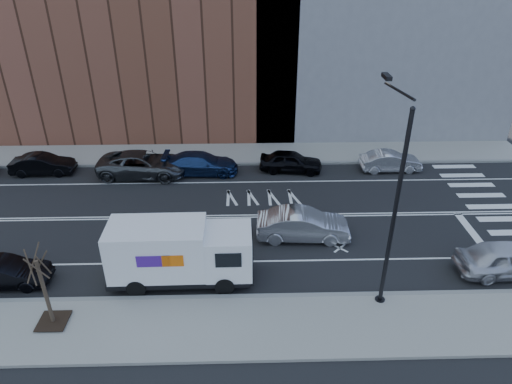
{
  "coord_description": "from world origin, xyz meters",
  "views": [
    {
      "loc": [
        1.08,
        -22.66,
        14.12
      ],
      "look_at": [
        1.7,
        0.38,
        1.4
      ],
      "focal_mm": 32.0,
      "sensor_mm": 36.0,
      "label": 1
    }
  ],
  "objects_px": {
    "fedex_van": "(179,252)",
    "near_parked_front": "(508,259)",
    "driving_sedan": "(303,225)",
    "far_parked_b": "(43,164)"
  },
  "relations": [
    {
      "from": "driving_sedan",
      "to": "near_parked_front",
      "type": "distance_m",
      "value": 9.97
    },
    {
      "from": "near_parked_front",
      "to": "fedex_van",
      "type": "bearing_deg",
      "value": 87.66
    },
    {
      "from": "far_parked_b",
      "to": "near_parked_front",
      "type": "bearing_deg",
      "value": -115.13
    },
    {
      "from": "driving_sedan",
      "to": "fedex_van",
      "type": "bearing_deg",
      "value": 121.39
    },
    {
      "from": "fedex_van",
      "to": "driving_sedan",
      "type": "distance_m",
      "value": 7.02
    },
    {
      "from": "far_parked_b",
      "to": "driving_sedan",
      "type": "xyz_separation_m",
      "value": [
        16.92,
        -8.23,
        0.12
      ]
    },
    {
      "from": "driving_sedan",
      "to": "far_parked_b",
      "type": "bearing_deg",
      "value": 66.84
    },
    {
      "from": "far_parked_b",
      "to": "fedex_van",
      "type": "bearing_deg",
      "value": -138.59
    },
    {
      "from": "fedex_van",
      "to": "near_parked_front",
      "type": "relative_size",
      "value": 1.38
    },
    {
      "from": "fedex_van",
      "to": "near_parked_front",
      "type": "bearing_deg",
      "value": -0.23
    }
  ]
}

